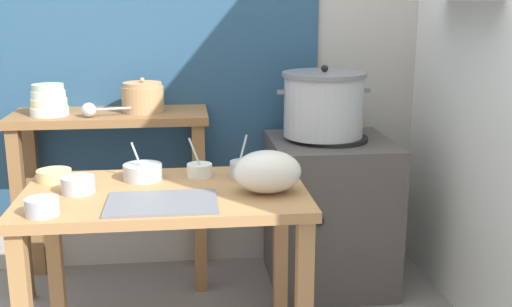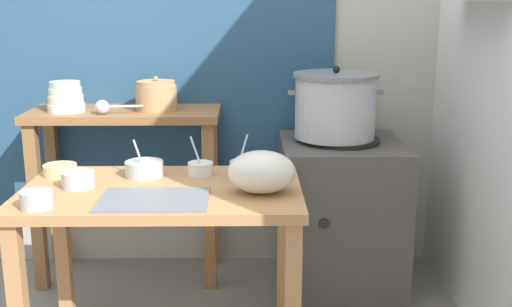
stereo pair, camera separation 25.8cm
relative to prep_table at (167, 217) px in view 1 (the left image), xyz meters
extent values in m
cube|color=#B2ADA3|center=(0.10, 1.02, 0.69)|extent=(4.40, 0.10, 2.60)
cube|color=navy|center=(-0.15, 0.96, 0.74)|extent=(1.90, 0.02, 2.10)
cube|color=silver|center=(1.40, 0.12, 0.69)|extent=(0.10, 3.20, 2.60)
cube|color=#B27F4C|center=(0.00, 0.00, 0.09)|extent=(1.10, 0.66, 0.04)
cube|color=#B27F4C|center=(0.50, -0.28, -0.27)|extent=(0.06, 0.06, 0.68)
cube|color=#B27F4C|center=(-0.50, 0.28, -0.27)|extent=(0.06, 0.06, 0.68)
cube|color=#B27F4C|center=(0.50, 0.28, -0.27)|extent=(0.06, 0.06, 0.68)
cube|color=olive|center=(-0.29, 0.75, 0.27)|extent=(0.96, 0.40, 0.04)
cube|color=olive|center=(-0.72, 0.60, -0.18)|extent=(0.06, 0.06, 0.86)
cube|color=olive|center=(0.14, 0.60, -0.18)|extent=(0.06, 0.06, 0.86)
cube|color=olive|center=(-0.72, 0.90, -0.18)|extent=(0.06, 0.06, 0.86)
cube|color=olive|center=(0.14, 0.90, -0.18)|extent=(0.06, 0.06, 0.86)
cube|color=#4C4742|center=(0.81, 0.62, -0.23)|extent=(0.60, 0.60, 0.76)
cylinder|color=black|center=(0.81, 0.62, 0.16)|extent=(0.36, 0.36, 0.02)
cylinder|color=black|center=(0.69, 0.32, -0.16)|extent=(0.04, 0.02, 0.04)
cylinder|color=#B7BABF|center=(0.77, 0.64, 0.32)|extent=(0.39, 0.39, 0.30)
cylinder|color=slate|center=(0.77, 0.64, 0.48)|extent=(0.42, 0.42, 0.02)
sphere|color=black|center=(0.77, 0.64, 0.51)|extent=(0.04, 0.04, 0.04)
cube|color=slate|center=(0.55, 0.64, 0.39)|extent=(0.04, 0.02, 0.02)
cube|color=slate|center=(0.98, 0.64, 0.39)|extent=(0.04, 0.02, 0.02)
cylinder|color=tan|center=(-0.12, 0.75, 0.35)|extent=(0.21, 0.21, 0.13)
cylinder|color=tan|center=(-0.12, 0.75, 0.43)|extent=(0.19, 0.19, 0.02)
sphere|color=tan|center=(-0.12, 0.75, 0.45)|extent=(0.02, 0.02, 0.02)
cylinder|color=silver|center=(-0.56, 0.71, 0.31)|extent=(0.18, 0.18, 0.04)
cylinder|color=beige|center=(-0.56, 0.71, 0.35)|extent=(0.17, 0.17, 0.04)
cylinder|color=silver|center=(-0.56, 0.71, 0.39)|extent=(0.16, 0.16, 0.04)
cylinder|color=#B7D1AD|center=(-0.56, 0.71, 0.43)|extent=(0.15, 0.15, 0.03)
sphere|color=#B7BABF|center=(-0.37, 0.63, 0.33)|extent=(0.07, 0.07, 0.07)
cylinder|color=#B7BABF|center=(-0.24, 0.65, 0.33)|extent=(0.18, 0.04, 0.01)
cube|color=slate|center=(-0.01, -0.17, 0.12)|extent=(0.40, 0.28, 0.01)
ellipsoid|color=silver|center=(0.39, -0.07, 0.19)|extent=(0.26, 0.21, 0.16)
cylinder|color=#E5C684|center=(-0.46, 0.19, 0.13)|extent=(0.14, 0.14, 0.05)
cylinder|color=#337238|center=(-0.46, 0.19, 0.15)|extent=(0.12, 0.12, 0.01)
cylinder|color=#B7BABF|center=(-0.33, 0.01, 0.14)|extent=(0.13, 0.13, 0.06)
cylinder|color=#BFB28C|center=(-0.33, 0.01, 0.17)|extent=(0.11, 0.11, 0.01)
cylinder|color=silver|center=(0.14, 0.18, 0.14)|extent=(0.11, 0.11, 0.05)
cylinder|color=beige|center=(0.14, 0.18, 0.16)|extent=(0.09, 0.09, 0.01)
cylinder|color=#B7BABF|center=(0.13, 0.17, 0.19)|extent=(0.07, 0.08, 0.16)
cylinder|color=#B7BABF|center=(-0.10, 0.16, 0.14)|extent=(0.16, 0.16, 0.06)
cylinder|color=beige|center=(-0.10, 0.16, 0.17)|extent=(0.14, 0.14, 0.01)
cylinder|color=#B7BABF|center=(-0.11, 0.15, 0.19)|extent=(0.07, 0.06, 0.16)
cylinder|color=#B7BABF|center=(0.32, 0.14, 0.15)|extent=(0.12, 0.12, 0.07)
cylinder|color=brown|center=(0.32, 0.14, 0.17)|extent=(0.10, 0.10, 0.01)
cylinder|color=#B7BABF|center=(0.31, 0.15, 0.20)|extent=(0.07, 0.07, 0.17)
cylinder|color=#B7BABF|center=(-0.41, -0.24, 0.14)|extent=(0.12, 0.12, 0.06)
cylinder|color=maroon|center=(-0.41, -0.24, 0.17)|extent=(0.10, 0.10, 0.01)
camera|label=1|loc=(0.08, -2.34, 0.83)|focal=43.67mm
camera|label=2|loc=(0.34, -2.36, 0.83)|focal=43.67mm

